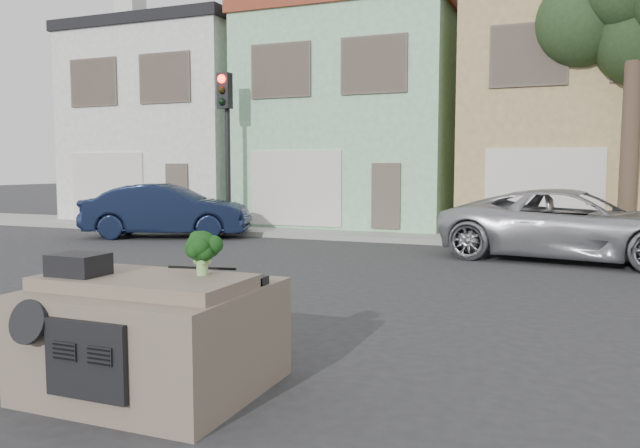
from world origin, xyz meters
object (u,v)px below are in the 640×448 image
Objects in this scene: navy_sedan at (168,237)px; traffic_signal at (226,154)px; silver_pickup at (572,260)px; broccoli at (202,252)px.

navy_sedan is 3.20m from traffic_signal.
broccoli is (-3.25, -10.34, 1.33)m from silver_pickup.
traffic_signal reaches higher than silver_pickup.
traffic_signal is at bearing 119.32° from broccoli.
broccoli is (6.98, -12.42, -1.22)m from traffic_signal.
silver_pickup is 10.92m from broccoli.
navy_sedan is at bearing 96.16° from silver_pickup.
traffic_signal is 12.06× the size of broccoli.
silver_pickup is (11.41, -0.55, 0.00)m from navy_sedan.
navy_sedan is 0.84× the size of silver_pickup.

